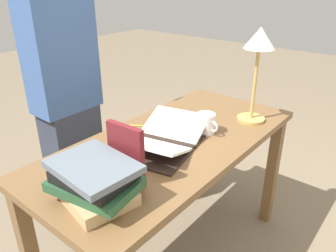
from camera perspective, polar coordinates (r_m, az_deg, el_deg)
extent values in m
cube|color=brown|center=(1.56, 0.79, -2.92)|extent=(1.40, 0.65, 0.03)
cube|color=brown|center=(2.35, 5.36, -3.38)|extent=(0.06, 0.06, 0.73)
cube|color=brown|center=(2.14, 17.65, -7.66)|extent=(0.06, 0.06, 0.73)
cube|color=black|center=(1.52, -0.64, -2.57)|extent=(0.09, 0.30, 0.02)
cube|color=black|center=(1.63, 1.41, -0.88)|extent=(0.29, 0.35, 0.01)
cube|color=black|center=(1.43, -2.99, -4.91)|extent=(0.29, 0.35, 0.01)
cube|color=white|center=(1.60, 1.23, 0.17)|extent=(0.27, 0.33, 0.08)
cube|color=white|center=(1.42, -2.76, -3.33)|extent=(0.27, 0.33, 0.08)
cube|color=tan|center=(1.18, -12.36, -11.48)|extent=(0.25, 0.29, 0.05)
cube|color=#234C2D|center=(1.16, -12.55, -9.86)|extent=(0.25, 0.32, 0.03)
cube|color=black|center=(1.14, -12.73, -8.28)|extent=(0.22, 0.26, 0.04)
cube|color=slate|center=(1.12, -12.89, -6.86)|extent=(0.24, 0.30, 0.02)
cube|color=maroon|center=(1.21, -7.33, -4.81)|extent=(0.03, 0.16, 0.23)
cylinder|color=tan|center=(1.81, 14.20, 1.24)|extent=(0.15, 0.15, 0.02)
cylinder|color=tan|center=(1.74, 14.86, 6.99)|extent=(0.02, 0.02, 0.37)
cone|color=silver|center=(1.69, 15.76, 14.57)|extent=(0.15, 0.15, 0.10)
cylinder|color=white|center=(1.61, 6.58, 0.47)|extent=(0.09, 0.09, 0.10)
torus|color=white|center=(1.58, 7.91, -0.12)|extent=(0.02, 0.06, 0.05)
cylinder|color=gold|center=(1.69, -3.85, 0.00)|extent=(0.10, 0.15, 0.01)
cube|color=#2D3342|center=(2.14, -15.75, -6.70)|extent=(0.31, 0.20, 0.78)
cube|color=#38568E|center=(1.87, -18.35, 12.41)|extent=(0.36, 0.20, 0.66)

